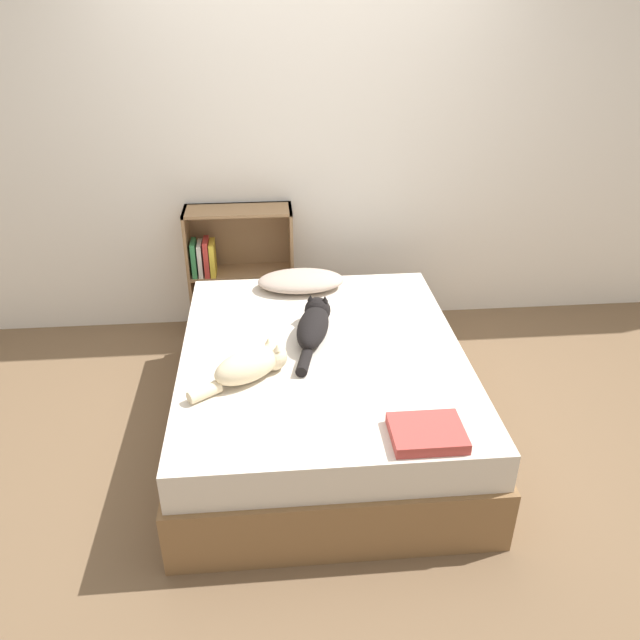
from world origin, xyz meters
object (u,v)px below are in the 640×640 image
object	(u,v)px
bookshelf	(237,267)
pillow	(301,281)
cat_light	(251,365)
cat_dark	(314,324)
bed	(322,391)

from	to	relation	value
bookshelf	pillow	bearing A→B (deg)	-49.35
cat_light	cat_dark	xyz separation A→B (m)	(0.33, 0.38, -0.01)
pillow	cat_dark	distance (m)	0.58
pillow	bookshelf	distance (m)	0.65
cat_light	cat_dark	distance (m)	0.50
bed	cat_dark	distance (m)	0.37
bed	bookshelf	bearing A→B (deg)	111.56
pillow	bookshelf	world-z (taller)	bookshelf
bed	pillow	size ratio (longest dim) A/B	3.45
cat_dark	pillow	bearing A→B (deg)	16.49
bed	bookshelf	world-z (taller)	bookshelf
pillow	cat_light	distance (m)	1.01
bed	bookshelf	xyz separation A→B (m)	(-0.48, 1.22, 0.21)
bed	pillow	xyz separation A→B (m)	(-0.07, 0.74, 0.32)
cat_light	cat_dark	world-z (taller)	cat_dark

